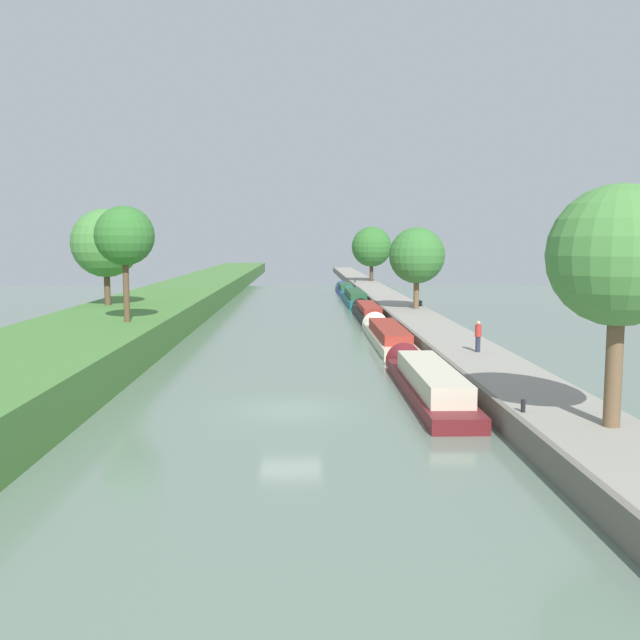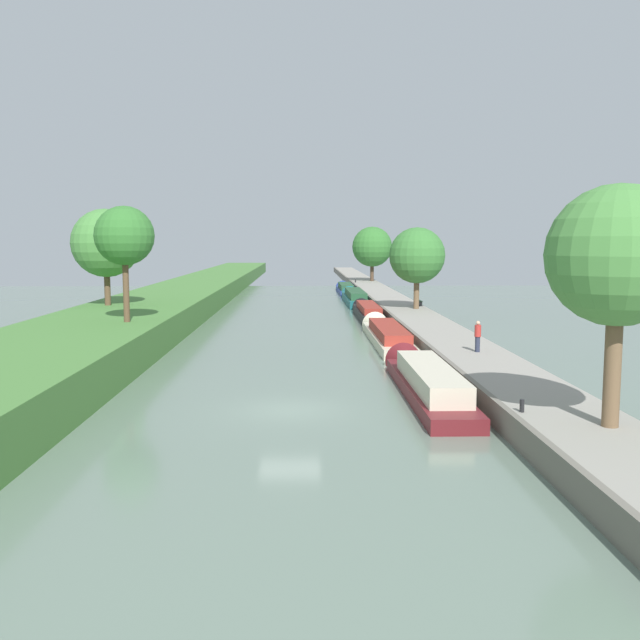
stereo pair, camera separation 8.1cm
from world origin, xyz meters
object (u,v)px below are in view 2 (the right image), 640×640
(narrowboat_black, at_px, (367,312))
(mooring_bollard_near, at_px, (522,406))
(narrowboat_cream, at_px, (386,334))
(narrowboat_teal, at_px, (354,297))
(person_walking, at_px, (478,336))
(park_bench, at_px, (419,302))
(narrowboat_maroon, at_px, (425,380))
(narrowboat_blue, at_px, (345,289))
(mooring_bollard_far, at_px, (355,281))

(narrowboat_black, relative_size, mooring_bollard_near, 29.63)
(narrowboat_cream, distance_m, narrowboat_teal, 30.41)
(narrowboat_black, xyz_separation_m, person_walking, (3.51, -25.52, 1.27))
(mooring_bollard_near, bearing_deg, park_bench, 85.62)
(narrowboat_maroon, distance_m, narrowboat_black, 31.15)
(narrowboat_black, distance_m, narrowboat_blue, 31.47)
(narrowboat_maroon, height_order, narrowboat_black, narrowboat_maroon)
(mooring_bollard_near, bearing_deg, narrowboat_maroon, 104.98)
(narrowboat_blue, xyz_separation_m, park_bench, (4.93, -30.11, 0.80))
(narrowboat_maroon, height_order, narrowboat_blue, narrowboat_maroon)
(narrowboat_cream, xyz_separation_m, narrowboat_teal, (0.07, 30.41, 0.11))
(narrowboat_teal, distance_m, mooring_bollard_near, 54.32)
(narrowboat_maroon, height_order, person_walking, person_walking)
(narrowboat_maroon, bearing_deg, mooring_bollard_far, 88.32)
(narrowboat_maroon, bearing_deg, person_walking, 56.18)
(narrowboat_maroon, distance_m, narrowboat_blue, 62.61)
(narrowboat_cream, bearing_deg, person_walking, -71.38)
(narrowboat_blue, height_order, park_bench, park_bench)
(narrowboat_teal, relative_size, mooring_bollard_far, 36.21)
(narrowboat_black, height_order, narrowboat_blue, narrowboat_black)
(narrowboat_black, bearing_deg, mooring_bollard_far, 87.32)
(mooring_bollard_near, distance_m, mooring_bollard_far, 76.51)
(person_walking, distance_m, park_bench, 26.91)
(narrowboat_teal, bearing_deg, narrowboat_cream, -90.13)
(narrowboat_cream, relative_size, person_walking, 9.16)
(narrowboat_cream, relative_size, mooring_bollard_far, 33.79)
(park_bench, bearing_deg, mooring_bollard_near, -94.38)
(mooring_bollard_near, relative_size, mooring_bollard_far, 1.00)
(narrowboat_maroon, xyz_separation_m, mooring_bollard_far, (2.02, 68.94, 0.61))
(narrowboat_maroon, xyz_separation_m, park_bench, (5.09, 32.50, 0.73))
(narrowboat_cream, relative_size, park_bench, 10.14)
(narrowboat_cream, xyz_separation_m, narrowboat_blue, (-0.01, 46.29, -0.01))
(narrowboat_cream, distance_m, narrowboat_black, 14.82)
(person_walking, distance_m, mooring_bollard_near, 13.32)
(narrowboat_black, distance_m, person_walking, 25.79)
(narrowboat_cream, bearing_deg, narrowboat_maroon, -90.59)
(narrowboat_blue, relative_size, mooring_bollard_far, 30.28)
(narrowboat_maroon, distance_m, narrowboat_cream, 16.32)
(mooring_bollard_far, relative_size, park_bench, 0.30)
(narrowboat_blue, xyz_separation_m, mooring_bollard_near, (1.86, -70.17, 0.68))
(narrowboat_blue, relative_size, mooring_bollard_near, 30.28)
(narrowboat_black, distance_m, mooring_bollard_near, 38.75)
(narrowboat_maroon, distance_m, person_walking, 6.89)
(narrowboat_teal, bearing_deg, person_walking, -85.09)
(narrowboat_maroon, height_order, mooring_bollard_far, narrowboat_maroon)
(narrowboat_teal, xyz_separation_m, narrowboat_blue, (-0.08, 15.88, -0.12))
(narrowboat_cream, xyz_separation_m, mooring_bollard_far, (1.86, 52.62, 0.67))
(narrowboat_blue, xyz_separation_m, mooring_bollard_far, (1.86, 6.33, 0.68))
(narrowboat_cream, relative_size, narrowboat_teal, 0.93)
(narrowboat_maroon, xyz_separation_m, narrowboat_blue, (0.16, 62.61, -0.08))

